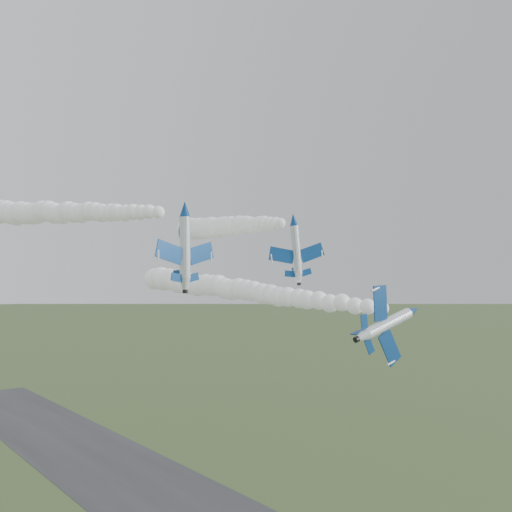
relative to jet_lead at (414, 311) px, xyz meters
The scene contains 6 objects.
jet_lead is the anchor object (origin of this frame).
smoke_trail_jet_lead 41.26m from the jet_lead, 85.27° to the left, with size 4.98×77.26×4.98m, color white, non-canonical shape.
jet_pair_left 32.59m from the jet_lead, 125.13° to the left, with size 10.62×12.45×3.09m.
smoke_trail_jet_pair_left 60.53m from the jet_lead, 114.45° to the left, with size 4.58×53.24×4.58m, color white, non-canonical shape.
jet_pair_right 28.25m from the jet_lead, 83.11° to the left, with size 9.63×11.25×2.86m.
smoke_trail_jet_pair_right 66.26m from the jet_lead, 76.19° to the left, with size 5.88×75.09×5.88m, color white, non-canonical shape.
Camera 1 is at (-48.17, -49.32, 36.65)m, focal length 40.00 mm.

